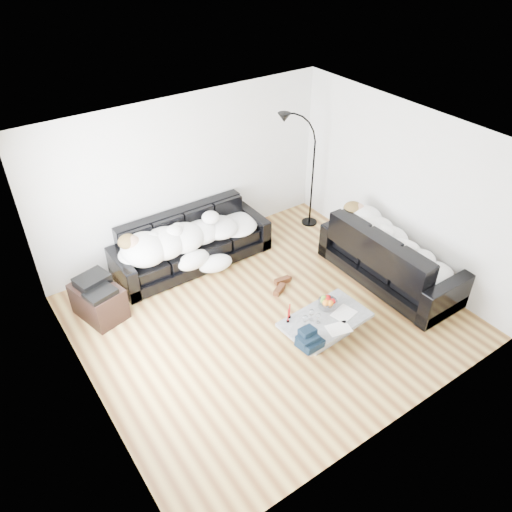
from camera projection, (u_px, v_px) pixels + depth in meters
ground at (268, 317)px, 7.16m from camera, size 5.00×5.00×0.00m
wall_back at (186, 176)px, 7.90m from camera, size 5.00×0.02×2.60m
wall_left at (77, 318)px, 5.25m from camera, size 0.02×4.50×2.60m
wall_right at (403, 189)px, 7.55m from camera, size 0.02×4.50×2.60m
ceiling at (271, 147)px, 5.63m from camera, size 5.00×5.00×0.00m
sofa_back at (192, 241)px, 7.98m from camera, size 2.55×0.88×0.83m
sofa_right at (392, 255)px, 7.60m from camera, size 0.97×2.27×0.92m
sleeper_back at (192, 231)px, 7.82m from camera, size 2.16×0.74×0.43m
sleeper_right at (394, 244)px, 7.49m from camera, size 0.82×1.94×0.47m
teal_cushion at (359, 222)px, 7.89m from camera, size 0.42×0.38×0.20m
coffee_table at (325, 328)px, 6.73m from camera, size 1.22×0.76×0.34m
fruit_bowl at (328, 302)px, 6.78m from camera, size 0.30×0.30×0.16m
wine_glass_a at (311, 315)px, 6.56m from camera, size 0.08×0.08×0.18m
wine_glass_b at (305, 321)px, 6.45m from camera, size 0.09×0.09×0.19m
wine_glass_c at (318, 318)px, 6.53m from camera, size 0.08×0.08×0.16m
candle_left at (288, 316)px, 6.52m from camera, size 0.04×0.04×0.21m
candle_right at (290, 311)px, 6.58m from camera, size 0.05×0.05×0.23m
newspaper_a at (344, 313)px, 6.70m from camera, size 0.36×0.31×0.01m
newspaper_b at (339, 328)px, 6.47m from camera, size 0.35×0.29×0.01m
navy_jacket at (309, 335)px, 6.16m from camera, size 0.34×0.29×0.16m
shoes at (281, 285)px, 7.67m from camera, size 0.49×0.41×0.10m
av_cabinet at (99, 301)px, 7.05m from camera, size 0.67×0.83×0.50m
stereo at (95, 284)px, 6.87m from camera, size 0.51×0.44×0.13m
floor_lamp at (313, 175)px, 8.65m from camera, size 0.75×0.41×1.95m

